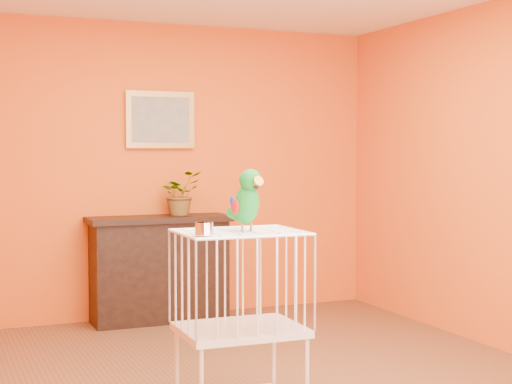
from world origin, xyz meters
name	(u,v)px	position (x,y,z in m)	size (l,w,h in m)	color
room_shell	(258,133)	(0.00, 0.00, 1.58)	(4.50, 4.50, 4.50)	#E65415
console_cabinet	(159,269)	(-0.07, 2.03, 0.46)	(1.23, 0.44, 0.91)	black
potted_plant	(179,198)	(0.12, 2.06, 1.06)	(0.35, 0.39, 0.30)	#26722D
framed_picture	(160,120)	(0.00, 2.22, 1.75)	(0.62, 0.04, 0.50)	#BF9344
birdcage	(240,320)	(-0.32, -0.49, 0.54)	(0.68, 0.53, 1.03)	white
feed_cup	(204,229)	(-0.58, -0.65, 1.07)	(0.10, 0.10, 0.07)	silver
parrot	(247,200)	(-0.29, -0.53, 1.21)	(0.18, 0.31, 0.35)	#59544C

